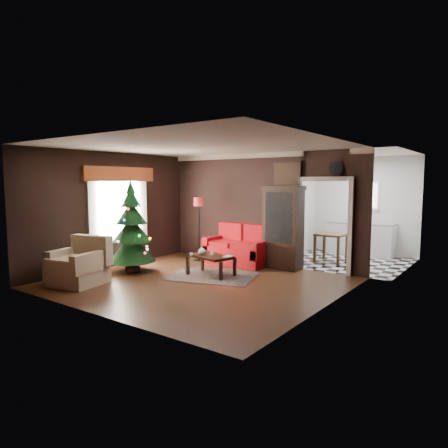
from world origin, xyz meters
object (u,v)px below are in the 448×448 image
Objects in this scene: loveseat at (238,245)px; kitchen_table at (331,248)px; curio_cabinet at (283,229)px; coffee_table at (211,265)px; christmas_tree at (132,227)px; teapot at (202,251)px; armchair at (77,262)px; floor_lamp at (199,229)px; wall_clock at (336,168)px.

loveseat is 2.27× the size of kitchen_table.
curio_cabinet is 1.91× the size of coffee_table.
teapot is (1.52, 0.68, -0.51)m from christmas_tree.
armchair is 2.81m from coffee_table.
armchair is at bearing -126.16° from teapot.
teapot is at bearing 41.73° from armchair.
kitchen_table is at bearing 42.51° from loveseat.
curio_cabinet is 10.68× the size of teapot.
armchair is (-0.02, -1.43, -0.59)m from christmas_tree.
loveseat is 1.18m from floor_lamp.
floor_lamp is 5.28× the size of wall_clock.
loveseat is at bearing 90.95° from teapot.
armchair is (-0.39, -3.40, -0.37)m from floor_lamp.
armchair reaches higher than kitchen_table.
curio_cabinet is 1.67m from kitchen_table.
teapot is (0.02, -1.48, 0.04)m from loveseat.
christmas_tree reaches higher than coffee_table.
coffee_table is (1.71, 0.77, -0.82)m from christmas_tree.
loveseat is at bearing 54.98° from armchair.
wall_clock is (2.14, 1.78, 2.15)m from coffee_table.
coffee_table is at bearing 26.73° from teapot.
coffee_table is 0.37m from teapot.
curio_cabinet is at bearing 10.20° from floor_lamp.
kitchen_table is at bearing 32.19° from floor_lamp.
coffee_table is at bearing -117.61° from kitchen_table.
armchair is (-1.52, -3.59, -0.04)m from loveseat.
wall_clock is at bearing 8.53° from curio_cabinet.
wall_clock reaches higher than teapot.
curio_cabinet is 2.53× the size of kitchen_table.
floor_lamp is at bearing -169.80° from curio_cabinet.
kitchen_table is at bearing 65.56° from curio_cabinet.
teapot is 0.24× the size of kitchen_table.
coffee_table is 1.33× the size of kitchen_table.
kitchen_table is (-0.55, 1.25, -2.00)m from wall_clock.
kitchen_table is at bearing 113.75° from wall_clock.
armchair is (-2.67, -3.81, -0.49)m from curio_cabinet.
armchair is 1.02× the size of coffee_table.
kitchen_table reaches higher than teapot.
armchair is 6.20m from kitchen_table.
christmas_tree is 2.02× the size of armchair.
floor_lamp is at bearing -170.44° from loveseat.
floor_lamp reaches higher than teapot.
armchair is 1.35× the size of kitchen_table.
wall_clock is at bearing 33.77° from armchair.
armchair is 5.70× the size of teapot.
floor_lamp is 2.25× the size of kitchen_table.
coffee_table is 3.43m from kitchen_table.
curio_cabinet is at bearing 59.72° from coffee_table.
floor_lamp is at bearing -170.37° from wall_clock.
teapot is (-0.19, -0.10, 0.31)m from coffee_table.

